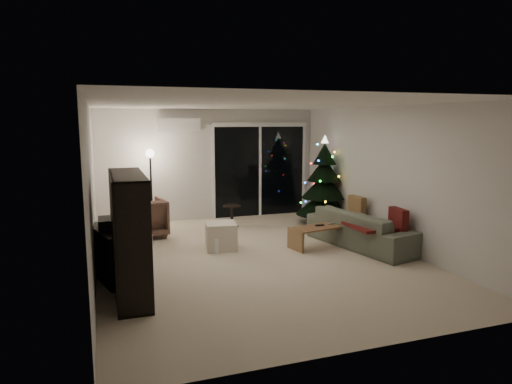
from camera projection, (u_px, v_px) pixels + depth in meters
room at (253, 184)px, 8.92m from camera, size 6.50×7.51×2.60m
bookshelf at (114, 236)px, 5.79m from camera, size 0.42×1.59×1.58m
media_cabinet at (113, 253)px, 6.51m from camera, size 0.72×1.24×0.73m
stereo at (112, 223)px, 6.44m from camera, size 0.37×0.44×0.16m
armchair at (143, 218)px, 8.81m from camera, size 0.93×0.95×0.75m
ottoman at (221, 236)px, 8.01m from camera, size 0.59×0.59×0.47m
cardboard_box_a at (138, 245)px, 7.73m from camera, size 0.51×0.45×0.30m
cardboard_box_b at (219, 243)px, 7.94m from camera, size 0.43×0.39×0.25m
side_table at (232, 216)px, 9.69m from camera, size 0.45×0.45×0.47m
floor_lamp at (151, 190)px, 9.52m from camera, size 0.26×0.26×1.60m
sofa at (363, 229)px, 8.18m from camera, size 1.31×2.34×0.65m
sofa_throw at (359, 221)px, 8.12m from camera, size 0.69×1.59×0.05m
cushion_a at (357, 207)px, 8.82m from camera, size 0.16×0.43×0.42m
cushion_b at (398, 221)px, 7.61m from camera, size 0.16×0.43×0.42m
coffee_table at (327, 236)px, 8.12m from camera, size 1.35×0.69×0.41m
remote_a at (320, 225)px, 8.04m from camera, size 0.16×0.05×0.02m
remote_b at (331, 224)px, 8.16m from camera, size 0.16×0.09×0.02m
christmas_tree at (324, 180)px, 9.84m from camera, size 1.31×1.31×1.93m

